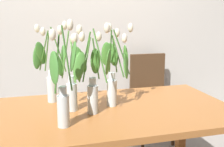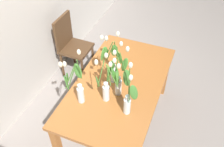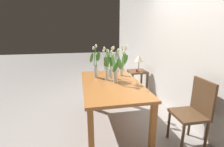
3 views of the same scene
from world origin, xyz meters
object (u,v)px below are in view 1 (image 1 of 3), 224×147
(dining_table, at_px, (113,122))
(dining_chair, at_px, (150,92))
(tulip_vase_4, at_px, (115,72))
(tulip_vase_2, at_px, (50,72))
(tulip_vase_1, at_px, (72,80))
(tulip_vase_3, at_px, (63,92))
(tulip_vase_0, at_px, (92,78))

(dining_table, xyz_separation_m, dining_chair, (0.70, 1.00, -0.12))
(dining_table, xyz_separation_m, tulip_vase_4, (0.04, 0.10, 0.32))
(dining_table, distance_m, tulip_vase_2, 0.57)
(tulip_vase_1, bearing_deg, tulip_vase_2, 114.47)
(tulip_vase_4, height_order, dining_chair, tulip_vase_4)
(tulip_vase_2, height_order, tulip_vase_3, tulip_vase_3)
(tulip_vase_4, bearing_deg, tulip_vase_0, -146.63)
(dining_table, relative_size, dining_chair, 1.72)
(tulip_vase_2, distance_m, tulip_vase_4, 0.47)
(dining_table, relative_size, tulip_vase_4, 2.89)
(tulip_vase_0, bearing_deg, tulip_vase_1, 155.93)
(tulip_vase_4, distance_m, dining_chair, 1.20)
(dining_table, bearing_deg, tulip_vase_2, 142.67)
(tulip_vase_0, xyz_separation_m, dining_chair, (0.84, 1.02, -0.44))
(tulip_vase_4, bearing_deg, tulip_vase_2, 154.94)
(tulip_vase_2, relative_size, tulip_vase_4, 1.02)
(tulip_vase_2, distance_m, tulip_vase_3, 0.50)
(tulip_vase_2, bearing_deg, tulip_vase_4, -25.06)
(dining_table, height_order, tulip_vase_2, tulip_vase_2)
(tulip_vase_3, bearing_deg, tulip_vase_0, 43.72)
(tulip_vase_0, height_order, tulip_vase_2, tulip_vase_2)
(dining_table, distance_m, tulip_vase_4, 0.34)
(tulip_vase_1, bearing_deg, dining_table, -5.82)
(tulip_vase_4, bearing_deg, tulip_vase_1, -167.15)
(tulip_vase_0, relative_size, tulip_vase_4, 1.02)
(tulip_vase_0, bearing_deg, tulip_vase_2, 126.81)
(tulip_vase_2, bearing_deg, tulip_vase_3, -84.59)
(dining_table, distance_m, dining_chair, 1.22)
(dining_chair, bearing_deg, dining_table, -124.87)
(dining_table, bearing_deg, tulip_vase_3, -148.28)
(tulip_vase_3, height_order, dining_chair, tulip_vase_3)
(tulip_vase_3, bearing_deg, dining_table, 31.72)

